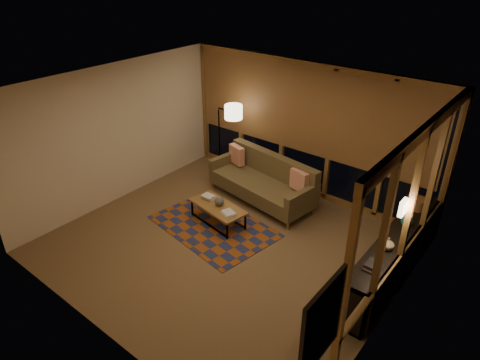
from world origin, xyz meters
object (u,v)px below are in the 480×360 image
Objects in this scene: sofa at (261,181)px; coffee_table at (218,214)px; bookshelf at (394,255)px; floor_lamp at (219,139)px.

sofa is 1.19m from coffee_table.
coffee_table is at bearing -88.56° from sofa.
coffee_table is at bearing -168.98° from bookshelf.
sofa reaches higher than coffee_table.
coffee_table is 3.12m from bookshelf.
floor_lamp is (-1.40, 0.35, 0.40)m from sofa.
bookshelf reaches higher than coffee_table.
sofa is 1.29× the size of floor_lamp.
sofa is at bearing -16.05° from floor_lamp.
sofa is 2.96m from bookshelf.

